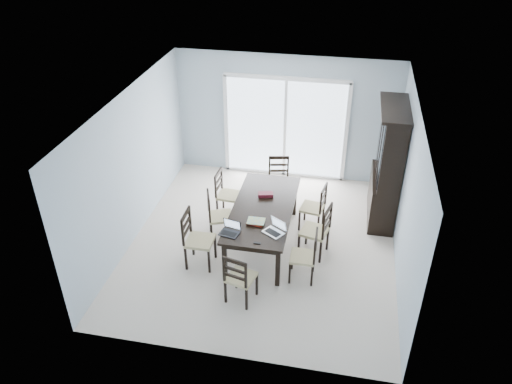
{
  "coord_description": "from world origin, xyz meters",
  "views": [
    {
      "loc": [
        1.23,
        -6.82,
        5.37
      ],
      "look_at": [
        -0.12,
        0.0,
        1.04
      ],
      "focal_mm": 35.0,
      "sensor_mm": 36.0,
      "label": 1
    }
  ],
  "objects_px": {
    "chair_left_mid": "(215,211)",
    "laptop_silver": "(273,230)",
    "dining_table": "(263,211)",
    "hot_tub": "(269,133)",
    "chair_end_far": "(279,175)",
    "chair_right_far": "(317,203)",
    "chair_left_far": "(224,189)",
    "chair_right_near": "(309,251)",
    "cell_phone": "(257,243)",
    "laptop_dark": "(229,231)",
    "chair_end_near": "(238,274)",
    "chair_right_mid": "(320,226)",
    "chair_left_near": "(194,233)",
    "game_box": "(266,195)",
    "china_hutch": "(388,166)"
  },
  "relations": [
    {
      "from": "chair_left_far",
      "to": "game_box",
      "type": "bearing_deg",
      "value": 68.21
    },
    {
      "from": "chair_right_far",
      "to": "hot_tub",
      "type": "xyz_separation_m",
      "value": [
        -1.36,
        2.89,
        -0.1
      ]
    },
    {
      "from": "cell_phone",
      "to": "chair_left_mid",
      "type": "bearing_deg",
      "value": 132.49
    },
    {
      "from": "laptop_dark",
      "to": "chair_right_mid",
      "type": "bearing_deg",
      "value": 39.84
    },
    {
      "from": "chair_left_near",
      "to": "chair_end_far",
      "type": "bearing_deg",
      "value": 154.34
    },
    {
      "from": "chair_end_far",
      "to": "game_box",
      "type": "height_order",
      "value": "chair_end_far"
    },
    {
      "from": "chair_end_far",
      "to": "cell_phone",
      "type": "bearing_deg",
      "value": 79.81
    },
    {
      "from": "chair_left_mid",
      "to": "chair_right_near",
      "type": "relative_size",
      "value": 1.03
    },
    {
      "from": "chair_end_near",
      "to": "game_box",
      "type": "xyz_separation_m",
      "value": [
        0.07,
        1.84,
        0.24
      ]
    },
    {
      "from": "laptop_dark",
      "to": "chair_left_near",
      "type": "bearing_deg",
      "value": -176.95
    },
    {
      "from": "dining_table",
      "to": "laptop_dark",
      "type": "relative_size",
      "value": 6.67
    },
    {
      "from": "dining_table",
      "to": "chair_right_near",
      "type": "height_order",
      "value": "chair_right_near"
    },
    {
      "from": "game_box",
      "to": "hot_tub",
      "type": "distance_m",
      "value": 3.22
    },
    {
      "from": "chair_right_mid",
      "to": "chair_end_far",
      "type": "distance_m",
      "value": 1.84
    },
    {
      "from": "laptop_dark",
      "to": "laptop_silver",
      "type": "distance_m",
      "value": 0.68
    },
    {
      "from": "dining_table",
      "to": "laptop_dark",
      "type": "distance_m",
      "value": 0.92
    },
    {
      "from": "china_hutch",
      "to": "chair_right_mid",
      "type": "xyz_separation_m",
      "value": [
        -1.05,
        -1.37,
        -0.48
      ]
    },
    {
      "from": "chair_right_far",
      "to": "cell_phone",
      "type": "height_order",
      "value": "chair_right_far"
    },
    {
      "from": "chair_end_far",
      "to": "chair_left_far",
      "type": "bearing_deg",
      "value": 26.03
    },
    {
      "from": "dining_table",
      "to": "laptop_silver",
      "type": "distance_m",
      "value": 0.74
    },
    {
      "from": "game_box",
      "to": "chair_left_near",
      "type": "bearing_deg",
      "value": -131.94
    },
    {
      "from": "chair_end_near",
      "to": "laptop_dark",
      "type": "distance_m",
      "value": 0.76
    },
    {
      "from": "laptop_dark",
      "to": "hot_tub",
      "type": "bearing_deg",
      "value": 103.84
    },
    {
      "from": "dining_table",
      "to": "chair_left_far",
      "type": "relative_size",
      "value": 2.11
    },
    {
      "from": "laptop_dark",
      "to": "hot_tub",
      "type": "distance_m",
      "value": 4.37
    },
    {
      "from": "dining_table",
      "to": "chair_end_far",
      "type": "xyz_separation_m",
      "value": [
        0.04,
        1.46,
        -0.12
      ]
    },
    {
      "from": "chair_right_mid",
      "to": "laptop_silver",
      "type": "relative_size",
      "value": 2.96
    },
    {
      "from": "chair_left_near",
      "to": "laptop_silver",
      "type": "bearing_deg",
      "value": 92.04
    },
    {
      "from": "chair_left_far",
      "to": "laptop_dark",
      "type": "xyz_separation_m",
      "value": [
        0.49,
        -1.59,
        0.25
      ]
    },
    {
      "from": "cell_phone",
      "to": "hot_tub",
      "type": "bearing_deg",
      "value": 96.79
    },
    {
      "from": "china_hutch",
      "to": "chair_left_near",
      "type": "xyz_separation_m",
      "value": [
        -3.02,
        -1.98,
        -0.47
      ]
    },
    {
      "from": "hot_tub",
      "to": "chair_end_far",
      "type": "bearing_deg",
      "value": -75.34
    },
    {
      "from": "chair_left_mid",
      "to": "laptop_silver",
      "type": "height_order",
      "value": "chair_left_mid"
    },
    {
      "from": "chair_end_near",
      "to": "chair_end_far",
      "type": "relative_size",
      "value": 0.98
    },
    {
      "from": "chair_right_near",
      "to": "chair_end_near",
      "type": "distance_m",
      "value": 1.2
    },
    {
      "from": "chair_left_far",
      "to": "chair_end_far",
      "type": "xyz_separation_m",
      "value": [
        0.91,
        0.7,
        0.01
      ]
    },
    {
      "from": "chair_right_near",
      "to": "laptop_silver",
      "type": "xyz_separation_m",
      "value": [
        -0.57,
        0.07,
        0.26
      ]
    },
    {
      "from": "dining_table",
      "to": "chair_left_far",
      "type": "height_order",
      "value": "chair_left_far"
    },
    {
      "from": "chair_left_near",
      "to": "chair_end_near",
      "type": "distance_m",
      "value": 1.18
    },
    {
      "from": "chair_left_mid",
      "to": "laptop_silver",
      "type": "relative_size",
      "value": 2.78
    },
    {
      "from": "chair_left_mid",
      "to": "game_box",
      "type": "relative_size",
      "value": 4.08
    },
    {
      "from": "chair_left_near",
      "to": "laptop_dark",
      "type": "bearing_deg",
      "value": 80.37
    },
    {
      "from": "chair_end_near",
      "to": "hot_tub",
      "type": "bearing_deg",
      "value": 109.12
    },
    {
      "from": "chair_right_far",
      "to": "chair_end_far",
      "type": "relative_size",
      "value": 0.98
    },
    {
      "from": "chair_left_mid",
      "to": "laptop_silver",
      "type": "bearing_deg",
      "value": 38.74
    },
    {
      "from": "laptop_silver",
      "to": "game_box",
      "type": "xyz_separation_m",
      "value": [
        -0.31,
        1.03,
        -0.02
      ]
    },
    {
      "from": "dining_table",
      "to": "chair_end_near",
      "type": "xyz_separation_m",
      "value": [
        -0.09,
        -1.49,
        -0.13
      ]
    },
    {
      "from": "chair_right_near",
      "to": "dining_table",
      "type": "bearing_deg",
      "value": 47.98
    },
    {
      "from": "chair_end_near",
      "to": "chair_end_far",
      "type": "xyz_separation_m",
      "value": [
        0.13,
        2.95,
        0.01
      ]
    },
    {
      "from": "cell_phone",
      "to": "chair_right_mid",
      "type": "bearing_deg",
      "value": 43.26
    }
  ]
}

